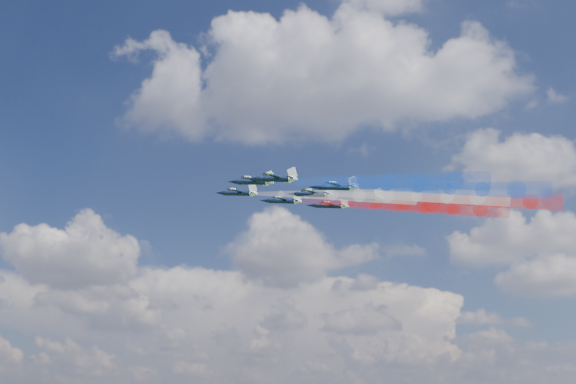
# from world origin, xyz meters

# --- Properties ---
(jet_lead) EXTENTS (15.76, 13.48, 6.77)m
(jet_lead) POSITION_xyz_m (-12.59, -8.99, 154.44)
(jet_lead) COLOR black
(trail_lead) EXTENTS (44.51, 12.74, 11.30)m
(trail_lead) POSITION_xyz_m (14.81, -13.87, 150.42)
(trail_lead) COLOR white
(jet_inner_left) EXTENTS (15.76, 13.48, 6.77)m
(jet_inner_left) POSITION_xyz_m (-4.76, -22.24, 152.61)
(jet_inner_left) COLOR black
(trail_inner_left) EXTENTS (44.51, 12.74, 11.30)m
(trail_inner_left) POSITION_xyz_m (22.64, -27.13, 148.59)
(trail_inner_left) COLOR blue
(jet_inner_right) EXTENTS (15.76, 13.48, 6.77)m
(jet_inner_right) POSITION_xyz_m (-1.57, -1.37, 153.81)
(jet_inner_right) COLOR black
(trail_inner_right) EXTENTS (44.51, 12.74, 11.30)m
(trail_inner_right) POSITION_xyz_m (25.84, -6.26, 149.79)
(trail_inner_right) COLOR red
(jet_outer_left) EXTENTS (15.76, 13.48, 6.77)m
(jet_outer_left) POSITION_xyz_m (3.29, -31.56, 149.55)
(jet_outer_left) COLOR black
(trail_outer_left) EXTENTS (44.51, 12.74, 11.30)m
(trail_outer_left) POSITION_xyz_m (30.70, -36.45, 145.53)
(trail_outer_left) COLOR blue
(jet_center_third) EXTENTS (15.76, 13.48, 6.77)m
(jet_center_third) POSITION_xyz_m (9.19, -13.29, 151.20)
(jet_center_third) COLOR black
(trail_center_third) EXTENTS (44.51, 12.74, 11.30)m
(trail_center_third) POSITION_xyz_m (36.59, -18.17, 147.18)
(trail_center_third) COLOR white
(jet_outer_right) EXTENTS (15.76, 13.48, 6.77)m
(jet_outer_right) POSITION_xyz_m (11.03, 5.27, 153.58)
(jet_outer_right) COLOR black
(trail_outer_right) EXTENTS (44.51, 12.74, 11.30)m
(trail_outer_right) POSITION_xyz_m (38.43, 0.38, 149.56)
(trail_outer_right) COLOR red
(jet_rear_left) EXTENTS (15.76, 13.48, 6.77)m
(jet_rear_left) POSITION_xyz_m (16.91, -23.49, 149.15)
(jet_rear_left) COLOR black
(trail_rear_left) EXTENTS (44.51, 12.74, 11.30)m
(trail_rear_left) POSITION_xyz_m (44.32, -28.38, 145.13)
(trail_rear_left) COLOR blue
(jet_rear_right) EXTENTS (15.76, 13.48, 6.77)m
(jet_rear_right) POSITION_xyz_m (21.97, -7.55, 151.05)
(jet_rear_right) COLOR black
(trail_rear_right) EXTENTS (44.51, 12.74, 11.30)m
(trail_rear_right) POSITION_xyz_m (49.37, -12.44, 147.03)
(trail_rear_right) COLOR red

